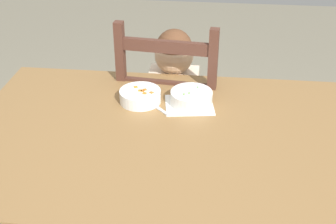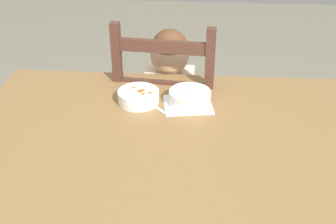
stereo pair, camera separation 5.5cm
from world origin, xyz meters
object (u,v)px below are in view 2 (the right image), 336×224
(dining_table, at_px, (174,158))
(bowl_of_carrots, at_px, (138,96))
(bowl_of_peas, at_px, (190,97))
(child_figure, at_px, (169,99))
(dining_chair, at_px, (168,128))
(spoon, at_px, (153,105))

(dining_table, xyz_separation_m, bowl_of_carrots, (-0.15, 0.21, 0.13))
(dining_table, distance_m, bowl_of_peas, 0.26)
(bowl_of_carrots, bearing_deg, bowl_of_peas, 0.00)
(bowl_of_carrots, bearing_deg, child_figure, 71.52)
(dining_chair, bearing_deg, bowl_of_peas, -70.65)
(bowl_of_peas, bearing_deg, child_figure, 108.49)
(child_figure, distance_m, spoon, 0.36)
(child_figure, distance_m, bowl_of_carrots, 0.35)
(dining_chair, bearing_deg, bowl_of_carrots, -107.46)
(dining_chair, distance_m, bowl_of_carrots, 0.45)
(dining_table, bearing_deg, dining_chair, 96.33)
(bowl_of_carrots, relative_size, spoon, 1.39)
(dining_table, height_order, bowl_of_peas, bowl_of_peas)
(bowl_of_peas, xyz_separation_m, bowl_of_carrots, (-0.20, -0.00, -0.00))
(bowl_of_peas, height_order, spoon, bowl_of_peas)
(dining_chair, height_order, bowl_of_peas, dining_chair)
(dining_chair, xyz_separation_m, bowl_of_peas, (0.10, -0.29, 0.33))
(dining_chair, distance_m, bowl_of_peas, 0.46)
(child_figure, bearing_deg, dining_table, -84.25)
(child_figure, bearing_deg, dining_chair, 167.00)
(bowl_of_peas, bearing_deg, dining_table, -102.32)
(bowl_of_peas, height_order, bowl_of_carrots, bowl_of_peas)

